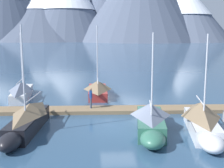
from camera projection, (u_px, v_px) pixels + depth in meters
name	position (u px, v px, depth m)	size (l,w,h in m)	color
ground_plane	(118.00, 126.00, 20.86)	(700.00, 700.00, 0.00)	#2D4C6B
mountain_west_summit	(5.00, 1.00, 232.14)	(85.12, 85.12, 59.42)	#424C60
mountain_central_massif	(40.00, 17.00, 236.24)	(95.87, 95.87, 37.04)	#4C566B
mountain_shoulder_ridge	(68.00, 5.00, 234.30)	(79.02, 79.02, 53.00)	#4C566B
mountain_north_horn	(184.00, 11.00, 218.89)	(71.99, 71.99, 42.35)	slate
dock	(114.00, 110.00, 24.77)	(22.00, 2.74, 0.30)	#846B4C
sailboat_nearest_berth	(22.00, 90.00, 29.73)	(2.02, 7.30, 6.55)	white
sailboat_second_berth	(27.00, 120.00, 19.52)	(2.11, 7.87, 7.04)	black
sailboat_mid_dock_port	(98.00, 88.00, 30.73)	(2.12, 6.91, 7.27)	#B2332D
sailboat_mid_dock_starboard	(151.00, 120.00, 19.51)	(2.71, 6.97, 6.55)	#336B56
sailboat_far_berth	(203.00, 120.00, 19.23)	(2.92, 7.38, 6.47)	silver
person_on_dock	(91.00, 97.00, 24.65)	(0.25, 0.59, 1.69)	#384256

